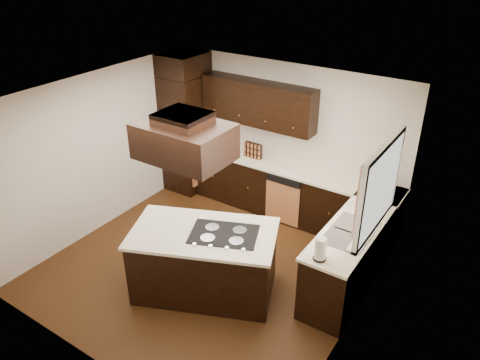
# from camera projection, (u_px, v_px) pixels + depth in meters

# --- Properties ---
(floor) EXTENTS (4.20, 4.20, 0.02)m
(floor) POSITION_uv_depth(u_px,v_px,m) (211.00, 265.00, 6.78)
(floor) COLOR #573115
(floor) RESTS_ON ground
(ceiling) EXTENTS (4.20, 4.20, 0.02)m
(ceiling) POSITION_uv_depth(u_px,v_px,m) (205.00, 97.00, 5.60)
(ceiling) COLOR silver
(ceiling) RESTS_ON ground
(wall_back) EXTENTS (4.20, 0.02, 2.50)m
(wall_back) POSITION_uv_depth(u_px,v_px,m) (285.00, 137.00, 7.74)
(wall_back) COLOR beige
(wall_back) RESTS_ON ground
(wall_front) EXTENTS (4.20, 0.02, 2.50)m
(wall_front) POSITION_uv_depth(u_px,v_px,m) (81.00, 276.00, 4.64)
(wall_front) COLOR beige
(wall_front) RESTS_ON ground
(wall_left) EXTENTS (0.02, 4.20, 2.50)m
(wall_left) POSITION_uv_depth(u_px,v_px,m) (99.00, 152.00, 7.22)
(wall_left) COLOR beige
(wall_left) RESTS_ON ground
(wall_right) EXTENTS (0.02, 4.20, 2.50)m
(wall_right) POSITION_uv_depth(u_px,v_px,m) (362.00, 240.00, 5.16)
(wall_right) COLOR beige
(wall_right) RESTS_ON ground
(oven_column) EXTENTS (0.65, 0.75, 2.12)m
(oven_column) POSITION_uv_depth(u_px,v_px,m) (187.00, 133.00, 8.40)
(oven_column) COLOR black
(oven_column) RESTS_ON floor
(wall_oven_face) EXTENTS (0.05, 0.62, 0.78)m
(wall_oven_face) POSITION_uv_depth(u_px,v_px,m) (202.00, 134.00, 8.20)
(wall_oven_face) COLOR #D47F48
(wall_oven_face) RESTS_ON oven_column
(base_cabinets_back) EXTENTS (2.93, 0.60, 0.88)m
(base_cabinets_back) POSITION_uv_depth(u_px,v_px,m) (276.00, 188.00, 7.88)
(base_cabinets_back) COLOR black
(base_cabinets_back) RESTS_ON floor
(base_cabinets_right) EXTENTS (0.60, 2.40, 0.88)m
(base_cabinets_right) POSITION_uv_depth(u_px,v_px,m) (356.00, 250.00, 6.36)
(base_cabinets_right) COLOR black
(base_cabinets_right) RESTS_ON floor
(countertop_back) EXTENTS (2.93, 0.63, 0.04)m
(countertop_back) POSITION_uv_depth(u_px,v_px,m) (277.00, 164.00, 7.65)
(countertop_back) COLOR white
(countertop_back) RESTS_ON base_cabinets_back
(countertop_right) EXTENTS (0.63, 2.40, 0.04)m
(countertop_right) POSITION_uv_depth(u_px,v_px,m) (359.00, 221.00, 6.15)
(countertop_right) COLOR white
(countertop_right) RESTS_ON base_cabinets_right
(upper_cabinets) EXTENTS (2.00, 0.34, 0.72)m
(upper_cabinets) POSITION_uv_depth(u_px,v_px,m) (258.00, 103.00, 7.56)
(upper_cabinets) COLOR black
(upper_cabinets) RESTS_ON wall_back
(dishwasher_front) EXTENTS (0.60, 0.05, 0.72)m
(dishwasher_front) POSITION_uv_depth(u_px,v_px,m) (283.00, 203.00, 7.54)
(dishwasher_front) COLOR #D47F48
(dishwasher_front) RESTS_ON floor
(window_frame) EXTENTS (0.06, 1.32, 1.12)m
(window_frame) POSITION_uv_depth(u_px,v_px,m) (380.00, 188.00, 5.40)
(window_frame) COLOR white
(window_frame) RESTS_ON wall_right
(window_pane) EXTENTS (0.00, 1.20, 1.00)m
(window_pane) POSITION_uv_depth(u_px,v_px,m) (382.00, 188.00, 5.39)
(window_pane) COLOR white
(window_pane) RESTS_ON wall_right
(curtain_left) EXTENTS (0.02, 0.34, 0.90)m
(curtain_left) POSITION_uv_depth(u_px,v_px,m) (362.00, 198.00, 5.10)
(curtain_left) COLOR beige
(curtain_left) RESTS_ON wall_right
(curtain_right) EXTENTS (0.02, 0.34, 0.90)m
(curtain_right) POSITION_uv_depth(u_px,v_px,m) (387.00, 169.00, 5.71)
(curtain_right) COLOR beige
(curtain_right) RESTS_ON wall_right
(sink_rim) EXTENTS (0.52, 0.84, 0.01)m
(sink_rim) POSITION_uv_depth(u_px,v_px,m) (351.00, 232.00, 5.87)
(sink_rim) COLOR silver
(sink_rim) RESTS_ON countertop_right
(island) EXTENTS (2.01, 1.58, 0.88)m
(island) POSITION_uv_depth(u_px,v_px,m) (205.00, 263.00, 6.11)
(island) COLOR black
(island) RESTS_ON floor
(island_top) EXTENTS (2.09, 1.67, 0.04)m
(island_top) POSITION_uv_depth(u_px,v_px,m) (203.00, 233.00, 5.89)
(island_top) COLOR white
(island_top) RESTS_ON island
(cooktop) EXTENTS (0.99, 0.84, 0.01)m
(cooktop) POSITION_uv_depth(u_px,v_px,m) (224.00, 234.00, 5.84)
(cooktop) COLOR black
(cooktop) RESTS_ON island_top
(range_hood) EXTENTS (1.05, 0.72, 0.42)m
(range_hood) POSITION_uv_depth(u_px,v_px,m) (184.00, 141.00, 5.31)
(range_hood) COLOR black
(range_hood) RESTS_ON ceiling
(hood_duct) EXTENTS (0.55, 0.50, 0.13)m
(hood_duct) POSITION_uv_depth(u_px,v_px,m) (183.00, 118.00, 5.18)
(hood_duct) COLOR black
(hood_duct) RESTS_ON ceiling
(blender_base) EXTENTS (0.15, 0.15, 0.10)m
(blender_base) POSITION_uv_depth(u_px,v_px,m) (228.00, 147.00, 8.09)
(blender_base) COLOR silver
(blender_base) RESTS_ON countertop_back
(blender_pitcher) EXTENTS (0.13, 0.13, 0.26)m
(blender_pitcher) POSITION_uv_depth(u_px,v_px,m) (227.00, 137.00, 8.01)
(blender_pitcher) COLOR silver
(blender_pitcher) RESTS_ON blender_base
(spice_rack) EXTENTS (0.31, 0.09, 0.26)m
(spice_rack) POSITION_uv_depth(u_px,v_px,m) (253.00, 150.00, 7.77)
(spice_rack) COLOR black
(spice_rack) RESTS_ON countertop_back
(mixing_bowl) EXTENTS (0.29, 0.29, 0.05)m
(mixing_bowl) POSITION_uv_depth(u_px,v_px,m) (216.00, 145.00, 8.22)
(mixing_bowl) COLOR white
(mixing_bowl) RESTS_ON countertop_back
(soap_bottle) EXTENTS (0.12, 0.12, 0.21)m
(soap_bottle) POSITION_uv_depth(u_px,v_px,m) (362.00, 208.00, 6.20)
(soap_bottle) COLOR white
(soap_bottle) RESTS_ON countertop_right
(paper_towel) EXTENTS (0.16, 0.16, 0.29)m
(paper_towel) POSITION_uv_depth(u_px,v_px,m) (320.00, 249.00, 5.33)
(paper_towel) COLOR white
(paper_towel) RESTS_ON countertop_right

